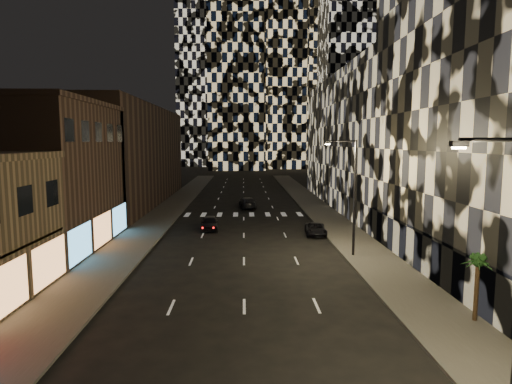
{
  "coord_description": "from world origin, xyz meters",
  "views": [
    {
      "loc": [
        -0.02,
        -2.59,
        8.98
      ],
      "look_at": [
        0.73,
        22.85,
        6.0
      ],
      "focal_mm": 30.0,
      "sensor_mm": 36.0,
      "label": 1
    }
  ],
  "objects": [
    {
      "name": "sidewalk_left",
      "position": [
        -10.0,
        50.0,
        0.07
      ],
      "size": [
        4.0,
        120.0,
        0.15
      ],
      "primitive_type": "cube",
      "color": "#47443F",
      "rests_on": "ground"
    },
    {
      "name": "sidewalk_right",
      "position": [
        10.0,
        50.0,
        0.07
      ],
      "size": [
        4.0,
        120.0,
        0.15
      ],
      "primitive_type": "cube",
      "color": "#47443F",
      "rests_on": "ground"
    },
    {
      "name": "curb_left",
      "position": [
        -7.9,
        50.0,
        0.07
      ],
      "size": [
        0.2,
        120.0,
        0.15
      ],
      "primitive_type": "cube",
      "color": "#4C4C47",
      "rests_on": "ground"
    },
    {
      "name": "curb_right",
      "position": [
        7.9,
        50.0,
        0.07
      ],
      "size": [
        0.2,
        120.0,
        0.15
      ],
      "primitive_type": "cube",
      "color": "#4C4C47",
      "rests_on": "ground"
    },
    {
      "name": "retail_brown",
      "position": [
        -17.0,
        33.5,
        6.0
      ],
      "size": [
        10.0,
        15.0,
        12.0
      ],
      "primitive_type": "cube",
      "color": "#453027",
      "rests_on": "ground"
    },
    {
      "name": "retail_filler_left",
      "position": [
        -17.0,
        60.0,
        7.0
      ],
      "size": [
        10.0,
        40.0,
        14.0
      ],
      "primitive_type": "cube",
      "color": "#453027",
      "rests_on": "ground"
    },
    {
      "name": "midrise_base",
      "position": [
        12.3,
        24.5,
        1.5
      ],
      "size": [
        0.6,
        25.0,
        3.0
      ],
      "primitive_type": "cube",
      "color": "#383838",
      "rests_on": "ground"
    },
    {
      "name": "midrise_filler_right",
      "position": [
        20.0,
        57.0,
        9.0
      ],
      "size": [
        16.0,
        40.0,
        18.0
      ],
      "primitive_type": "cube",
      "color": "#232326",
      "rests_on": "ground"
    },
    {
      "name": "tower_right_mid",
      "position": [
        35.0,
        135.0,
        50.0
      ],
      "size": [
        20.0,
        20.0,
        100.0
      ],
      "primitive_type": "cube",
      "color": "black",
      "rests_on": "ground"
    },
    {
      "name": "tower_left_back",
      "position": [
        -12.0,
        165.0,
        60.0
      ],
      "size": [
        24.0,
        24.0,
        120.0
      ],
      "primitive_type": "cube",
      "color": "black",
      "rests_on": "ground"
    },
    {
      "name": "tower_center_low",
      "position": [
        -2.0,
        140.0,
        47.5
      ],
      "size": [
        18.0,
        18.0,
        95.0
      ],
      "primitive_type": "cube",
      "color": "black",
      "rests_on": "ground"
    },
    {
      "name": "streetlight_far",
      "position": [
        8.35,
        30.0,
        5.35
      ],
      "size": [
        2.55,
        0.25,
        9.0
      ],
      "color": "black",
      "rests_on": "sidewalk_right"
    },
    {
      "name": "car_dark_midlane",
      "position": [
        -3.5,
        40.73,
        0.71
      ],
      "size": [
        1.95,
        4.27,
        1.42
      ],
      "primitive_type": "imported",
      "rotation": [
        0.0,
        0.0,
        0.07
      ],
      "color": "black",
      "rests_on": "ground"
    },
    {
      "name": "car_dark_oncoming",
      "position": [
        0.54,
        55.31,
        0.73
      ],
      "size": [
        2.51,
        5.23,
        1.47
      ],
      "primitive_type": "imported",
      "rotation": [
        0.0,
        0.0,
        3.23
      ],
      "color": "black",
      "rests_on": "ground"
    },
    {
      "name": "car_dark_rightlane",
      "position": [
        7.0,
        38.01,
        0.57
      ],
      "size": [
        2.19,
        4.24,
        1.14
      ],
      "primitive_type": "imported",
      "rotation": [
        0.0,
        0.0,
        -0.07
      ],
      "color": "black",
      "rests_on": "ground"
    },
    {
      "name": "palm_tree",
      "position": [
        11.5,
        17.51,
        2.94
      ],
      "size": [
        1.73,
        1.7,
        3.39
      ],
      "color": "#47331E",
      "rests_on": "sidewalk_right"
    }
  ]
}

